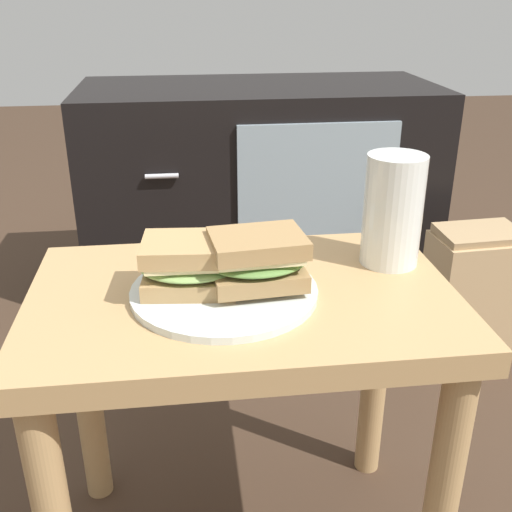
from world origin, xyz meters
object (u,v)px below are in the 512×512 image
Objects in this scene: sandwich_front at (189,265)px; beer_glass at (393,213)px; paper_bag at (471,288)px; tv_cabinet at (259,189)px; sandwich_back at (258,259)px; plate at (224,291)px.

beer_glass is at bearing 13.13° from sandwich_front.
tv_cabinet is at bearing 139.20° from paper_bag.
tv_cabinet is 6.06× the size of beer_glass.
sandwich_back is (-0.13, -0.96, 0.22)m from tv_cabinet.
sandwich_front is (-0.04, 0.01, 0.04)m from plate.
sandwich_back is 0.44× the size of paper_bag.
sandwich_front is at bearing -166.87° from beer_glass.
plate is 0.26m from beer_glass.
paper_bag is (0.47, -0.41, -0.14)m from tv_cabinet.
beer_glass is (0.29, 0.07, 0.03)m from sandwich_front.
paper_bag is at bearing 50.13° from beer_glass.
sandwich_front reaches higher than paper_bag.
tv_cabinet reaches higher than paper_bag.
tv_cabinet is 7.11× the size of sandwich_front.
sandwich_front is 0.94m from paper_bag.
plate is 0.06m from sandwich_front.
sandwich_front is at bearing 172.67° from plate.
plate is at bearing 172.67° from sandwich_back.
paper_bag is at bearing 38.42° from sandwich_front.
plate reaches higher than paper_bag.
tv_cabinet is 0.64m from paper_bag.
sandwich_front is 0.30m from beer_glass.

